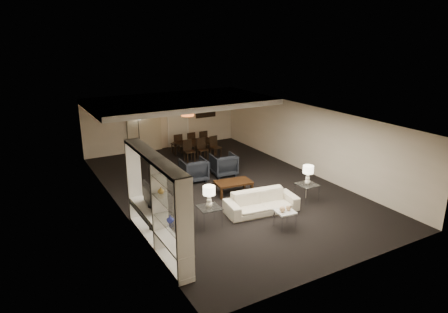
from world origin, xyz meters
TOP-DOWN VIEW (x-y plane):
  - floor at (0.00, 0.00)m, footprint 11.00×11.00m
  - ceiling at (0.00, 0.00)m, footprint 7.00×11.00m
  - wall_back at (0.00, 5.50)m, footprint 7.00×0.02m
  - wall_front at (0.00, -5.50)m, footprint 7.00×0.02m
  - wall_left at (-3.50, 0.00)m, footprint 0.02×11.00m
  - wall_right at (3.50, 0.00)m, footprint 0.02×11.00m
  - ceiling_soffit at (0.00, 3.50)m, footprint 7.00×4.00m
  - curtains at (-0.90, 5.42)m, footprint 1.50×0.12m
  - door at (0.70, 5.47)m, footprint 0.90×0.05m
  - painting at (2.10, 5.46)m, footprint 0.95×0.04m
  - media_unit at (-3.31, -2.60)m, footprint 0.38×3.40m
  - pendant_light at (0.30, 3.50)m, footprint 0.52×0.52m
  - sofa at (0.01, -2.19)m, footprint 2.20×1.09m
  - coffee_table at (0.01, -0.59)m, footprint 1.23×0.81m
  - armchair_left at (-0.59, 1.11)m, footprint 0.90×0.93m
  - armchair_right at (0.61, 1.11)m, footprint 0.94×0.96m
  - side_table_left at (-1.69, -2.19)m, footprint 0.62×0.62m
  - side_table_right at (1.71, -2.19)m, footprint 0.59×0.59m
  - table_lamp_left at (-1.69, -2.19)m, footprint 0.33×0.33m
  - table_lamp_right at (1.71, -2.19)m, footprint 0.35×0.35m
  - marble_table at (0.01, -3.29)m, footprint 0.53×0.53m
  - gold_gourd_a at (-0.09, -3.29)m, footprint 0.15×0.15m
  - gold_gourd_b at (0.11, -3.29)m, footprint 0.14×0.14m
  - television at (-3.28, -1.86)m, footprint 1.02×0.13m
  - vase_blue at (-3.31, -3.48)m, footprint 0.16×0.16m
  - vase_amber at (-3.31, -2.98)m, footprint 0.15×0.15m
  - floor_speaker at (-3.20, -1.86)m, footprint 0.14×0.14m
  - dining_table at (0.78, 3.80)m, footprint 1.74×1.07m
  - chair_nl at (0.18, 3.15)m, footprint 0.41×0.41m
  - chair_nm at (0.78, 3.15)m, footprint 0.42×0.42m
  - chair_nr at (1.38, 3.15)m, footprint 0.45×0.45m
  - chair_fl at (0.18, 4.45)m, footprint 0.42×0.42m
  - chair_fm at (0.78, 4.45)m, footprint 0.44×0.44m
  - chair_fr at (1.38, 4.45)m, footprint 0.41×0.41m
  - floor_lamp at (-1.21, 5.20)m, footprint 0.32×0.32m

SIDE VIEW (x-z plane):
  - floor at x=0.00m, z-range 0.00..0.00m
  - coffee_table at x=0.01m, z-range 0.00..0.42m
  - marble_table at x=0.01m, z-range 0.00..0.48m
  - side_table_left at x=-1.69m, z-range 0.00..0.54m
  - side_table_right at x=1.71m, z-range 0.00..0.54m
  - dining_table at x=0.78m, z-range 0.00..0.59m
  - sofa at x=0.01m, z-range 0.00..0.62m
  - armchair_left at x=-0.59m, z-range 0.00..0.79m
  - armchair_right at x=0.61m, z-range 0.00..0.79m
  - chair_nl at x=0.18m, z-range 0.00..0.87m
  - chair_nm at x=0.78m, z-range 0.00..0.87m
  - chair_nr at x=1.38m, z-range 0.00..0.87m
  - chair_fl at x=0.18m, z-range 0.00..0.87m
  - chair_fm at x=0.78m, z-range 0.00..0.87m
  - chair_fr at x=1.38m, z-range 0.00..0.87m
  - floor_speaker at x=-3.20m, z-range 0.00..0.97m
  - gold_gourd_b at x=0.11m, z-range 0.48..0.62m
  - gold_gourd_a at x=-0.09m, z-range 0.48..0.64m
  - table_lamp_left at x=-1.69m, z-range 0.54..1.14m
  - table_lamp_right at x=1.71m, z-range 0.54..1.14m
  - floor_lamp at x=-1.21m, z-range 0.00..1.73m
  - television at x=-3.28m, z-range 0.75..1.34m
  - door at x=0.70m, z-range 0.00..2.10m
  - vase_blue at x=-3.31m, z-range 1.06..1.23m
  - media_unit at x=-3.31m, z-range 0.00..2.35m
  - curtains at x=-0.90m, z-range 0.00..2.40m
  - wall_back at x=0.00m, z-range 0.00..2.50m
  - wall_front at x=0.00m, z-range 0.00..2.50m
  - wall_left at x=-3.50m, z-range 0.00..2.50m
  - wall_right at x=3.50m, z-range 0.00..2.50m
  - painting at x=2.10m, z-range 1.23..1.88m
  - vase_amber at x=-3.31m, z-range 1.56..1.72m
  - pendant_light at x=0.30m, z-range 1.80..2.04m
  - ceiling_soffit at x=0.00m, z-range 2.30..2.50m
  - ceiling at x=0.00m, z-range 2.49..2.51m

